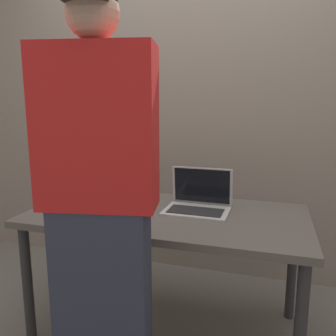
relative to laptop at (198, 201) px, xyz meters
name	(u,v)px	position (x,y,z in m)	size (l,w,h in m)	color
ground_plane	(167,328)	(-0.16, -0.10, -0.77)	(8.00, 8.00, 0.00)	slate
desk	(167,225)	(-0.16, -0.10, -0.12)	(1.51, 0.76, 0.72)	#56514C
laptop	(198,201)	(0.00, 0.00, 0.00)	(0.36, 0.28, 0.23)	#B7BABC
beer_bottle_brown	(91,181)	(-0.65, -0.03, 0.08)	(0.07, 0.07, 0.33)	#472B14
beer_bottle_green	(99,180)	(-0.65, 0.05, 0.07)	(0.07, 0.07, 0.32)	#333333
person_figure	(100,216)	(-0.24, -0.71, 0.12)	(0.46, 0.31, 1.74)	#2D3347
back_wall	(199,104)	(-0.16, 0.74, 0.53)	(6.00, 0.10, 2.60)	gray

